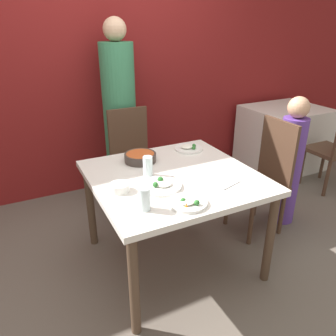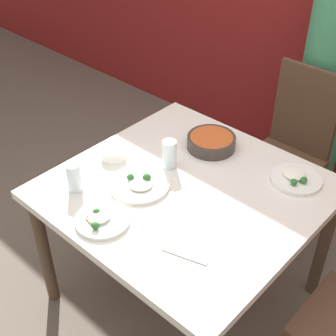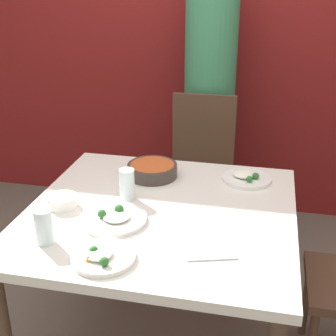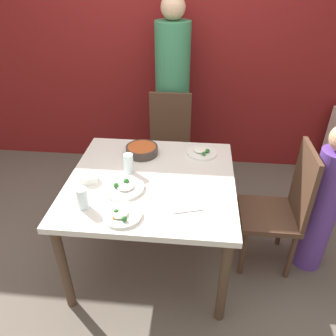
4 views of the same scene
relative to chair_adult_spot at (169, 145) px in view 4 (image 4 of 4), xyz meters
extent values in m
plane|color=#60564C|center=(-0.03, -0.89, -0.51)|extent=(10.00, 10.00, 0.00)
cube|color=maroon|center=(-0.03, 0.63, 0.84)|extent=(10.00, 0.06, 2.70)
cube|color=silver|center=(-0.03, -0.89, 0.20)|extent=(1.10, 1.08, 0.04)
cylinder|color=#4C3828|center=(-0.53, -1.37, -0.17)|extent=(0.06, 0.06, 0.69)
cylinder|color=#4C3828|center=(0.46, -1.37, -0.17)|extent=(0.06, 0.06, 0.69)
cylinder|color=#4C3828|center=(-0.53, -0.41, -0.17)|extent=(0.06, 0.06, 0.69)
cylinder|color=#4C3828|center=(0.46, -0.41, -0.17)|extent=(0.06, 0.06, 0.69)
cube|color=#4C3323|center=(0.00, -0.08, -0.08)|extent=(0.40, 0.40, 0.04)
cube|color=#4C3323|center=(0.00, 0.11, 0.20)|extent=(0.38, 0.03, 0.52)
cylinder|color=#4C3323|center=(-0.17, -0.24, -0.31)|extent=(0.04, 0.04, 0.41)
cylinder|color=#4C3323|center=(0.17, -0.24, -0.31)|extent=(0.04, 0.04, 0.41)
cylinder|color=#4C3323|center=(-0.17, 0.09, -0.31)|extent=(0.04, 0.04, 0.41)
cylinder|color=#4C3323|center=(0.17, 0.09, -0.31)|extent=(0.04, 0.04, 0.41)
cube|color=#4C3323|center=(0.79, -0.83, -0.08)|extent=(0.40, 0.40, 0.04)
cube|color=#4C3323|center=(0.97, -0.83, 0.20)|extent=(0.03, 0.38, 0.52)
cylinder|color=#4C3323|center=(0.62, -0.66, -0.31)|extent=(0.04, 0.04, 0.41)
cylinder|color=#4C3323|center=(0.62, -0.99, -0.31)|extent=(0.04, 0.04, 0.41)
cylinder|color=#4C3323|center=(0.95, -0.66, -0.31)|extent=(0.04, 0.04, 0.41)
cylinder|color=#4C3323|center=(0.95, -0.99, -0.31)|extent=(0.04, 0.04, 0.41)
cylinder|color=#387F56|center=(0.00, 0.32, 0.25)|extent=(0.32, 0.32, 1.53)
sphere|color=#DBAD89|center=(0.00, 0.32, 1.12)|extent=(0.21, 0.21, 0.21)
cylinder|color=#5B3893|center=(1.13, -0.83, -0.03)|extent=(0.21, 0.21, 0.97)
cylinder|color=#3D332D|center=(-0.15, -0.57, 0.25)|extent=(0.24, 0.24, 0.06)
cylinder|color=#BC5123|center=(-0.15, -0.57, 0.28)|extent=(0.21, 0.21, 0.01)
cylinder|color=white|center=(0.30, -0.52, 0.23)|extent=(0.23, 0.23, 0.02)
ellipsoid|color=white|center=(0.28, -0.51, 0.25)|extent=(0.10, 0.10, 0.02)
sphere|color=#2D702D|center=(0.34, -0.53, 0.25)|extent=(0.03, 0.03, 0.03)
cone|color=orange|center=(0.28, -0.48, 0.25)|extent=(0.02, 0.02, 0.02)
sphere|color=#2D702D|center=(0.31, -0.57, 0.25)|extent=(0.03, 0.03, 0.03)
cylinder|color=white|center=(-0.14, -1.28, 0.23)|extent=(0.22, 0.22, 0.02)
ellipsoid|color=white|center=(-0.16, -1.29, 0.25)|extent=(0.10, 0.10, 0.02)
cone|color=orange|center=(-0.18, -1.32, 0.25)|extent=(0.02, 0.02, 0.02)
sphere|color=#2D702D|center=(-0.18, -1.28, 0.25)|extent=(0.03, 0.03, 0.03)
sphere|color=#2D702D|center=(-0.18, -1.28, 0.25)|extent=(0.03, 0.03, 0.03)
sphere|color=#2D702D|center=(-0.12, -1.34, 0.25)|extent=(0.03, 0.03, 0.03)
cylinder|color=white|center=(-0.19, -1.02, 0.23)|extent=(0.27, 0.27, 0.02)
ellipsoid|color=white|center=(-0.18, -1.03, 0.24)|extent=(0.11, 0.11, 0.02)
sphere|color=#2D702D|center=(-0.24, -1.03, 0.25)|extent=(0.03, 0.03, 0.03)
sphere|color=#2D702D|center=(-0.18, -0.99, 0.25)|extent=(0.04, 0.04, 0.04)
cylinder|color=white|center=(-0.44, -0.95, 0.24)|extent=(0.12, 0.12, 0.05)
cylinder|color=white|center=(-0.44, -0.95, 0.26)|extent=(0.11, 0.11, 0.01)
cylinder|color=silver|center=(-0.39, -1.22, 0.28)|extent=(0.07, 0.07, 0.13)
cylinder|color=silver|center=(-0.20, -0.82, 0.29)|extent=(0.07, 0.07, 0.14)
cube|color=silver|center=(0.22, -1.20, 0.22)|extent=(0.18, 0.07, 0.01)
camera|label=1|loc=(-0.98, -2.69, 1.18)|focal=35.00mm
camera|label=2|loc=(0.98, -2.12, 1.53)|focal=50.00mm
camera|label=3|loc=(0.37, -2.56, 1.15)|focal=50.00mm
camera|label=4|loc=(0.25, -2.67, 1.45)|focal=35.00mm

